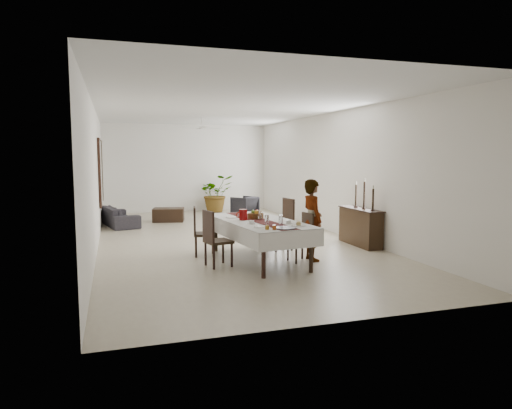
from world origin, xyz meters
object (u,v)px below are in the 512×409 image
object	(u,v)px
dining_table_top	(259,222)
woman	(312,220)
sofa	(120,216)
red_pitcher	(243,215)
sideboard_body	(360,227)

from	to	relation	value
dining_table_top	woman	bearing A→B (deg)	-21.81
woman	dining_table_top	bearing A→B (deg)	74.85
woman	sofa	distance (m)	6.82
dining_table_top	red_pitcher	xyz separation A→B (m)	(-0.28, 0.13, 0.14)
dining_table_top	woman	distance (m)	1.05
sideboard_body	sofa	world-z (taller)	sideboard_body
red_pitcher	sideboard_body	world-z (taller)	red_pitcher
red_pitcher	sideboard_body	size ratio (longest dim) A/B	0.15
sofa	red_pitcher	bearing A→B (deg)	-169.83
dining_table_top	sideboard_body	distance (m)	2.85
dining_table_top	red_pitcher	distance (m)	0.34
woman	sofa	xyz separation A→B (m)	(-3.55, 5.80, -0.52)
sofa	dining_table_top	bearing A→B (deg)	-167.84
dining_table_top	sofa	bearing A→B (deg)	107.71
sideboard_body	dining_table_top	bearing A→B (deg)	-163.56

